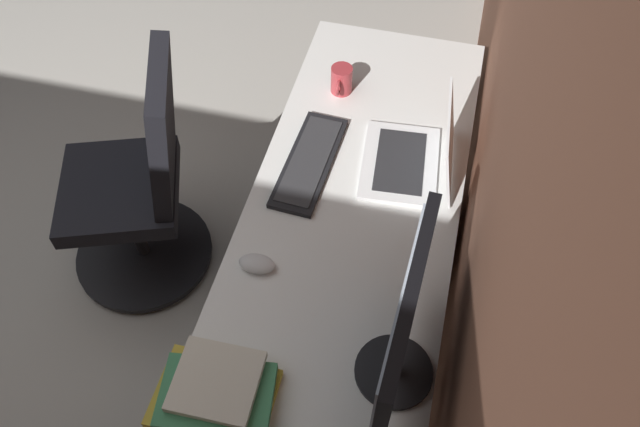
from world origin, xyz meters
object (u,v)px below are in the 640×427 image
at_px(laptop_leftmost, 419,155).
at_px(book_stack_near, 216,393).
at_px(coffee_mug, 341,80).
at_px(office_chair, 140,188).
at_px(mouse_main, 257,264).
at_px(monitor_primary, 402,328).
at_px(drawer_pedestal, 362,251).
at_px(keyboard_main, 309,162).

bearing_deg(laptop_leftmost, book_stack_near, -22.49).
distance_m(coffee_mug, office_chair, 0.83).
bearing_deg(office_chair, mouse_main, 57.39).
distance_m(monitor_primary, coffee_mug, 1.07).
bearing_deg(office_chair, drawer_pedestal, 89.95).
xyz_separation_m(drawer_pedestal, laptop_leftmost, (-0.11, 0.14, 0.44)).
bearing_deg(drawer_pedestal, mouse_main, -32.84).
relative_size(keyboard_main, coffee_mug, 3.72).
bearing_deg(monitor_primary, office_chair, -120.28).
height_order(drawer_pedestal, office_chair, office_chair).
height_order(laptop_leftmost, book_stack_near, laptop_leftmost).
relative_size(laptop_leftmost, office_chair, 0.37).
xyz_separation_m(monitor_primary, laptop_leftmost, (-0.70, -0.05, -0.19)).
bearing_deg(keyboard_main, office_chair, -86.85).
bearing_deg(office_chair, laptop_leftmost, 96.31).
distance_m(monitor_primary, office_chair, 1.29).
bearing_deg(monitor_primary, coffee_mug, -159.90).
xyz_separation_m(book_stack_near, office_chair, (-0.77, -0.61, -0.31)).
bearing_deg(drawer_pedestal, coffee_mug, -155.76).
distance_m(laptop_leftmost, mouse_main, 0.62).
relative_size(mouse_main, coffee_mug, 0.91).
bearing_deg(mouse_main, keyboard_main, 173.79).
distance_m(monitor_primary, book_stack_near, 0.49).
distance_m(drawer_pedestal, laptop_leftmost, 0.47).
relative_size(keyboard_main, book_stack_near, 1.41).
bearing_deg(book_stack_near, monitor_primary, 112.89).
xyz_separation_m(laptop_leftmost, office_chair, (0.11, -0.97, -0.33)).
xyz_separation_m(coffee_mug, office_chair, (0.39, -0.66, -0.32)).
bearing_deg(drawer_pedestal, laptop_leftmost, 128.02).
distance_m(keyboard_main, mouse_main, 0.42).
distance_m(monitor_primary, mouse_main, 0.53).
height_order(drawer_pedestal, laptop_leftmost, laptop_leftmost).
height_order(coffee_mug, office_chair, office_chair).
bearing_deg(mouse_main, office_chair, -122.61).
relative_size(keyboard_main, office_chair, 0.44).
distance_m(book_stack_near, coffee_mug, 1.16).
distance_m(laptop_leftmost, book_stack_near, 0.95).
height_order(keyboard_main, coffee_mug, coffee_mug).
xyz_separation_m(monitor_primary, keyboard_main, (-0.63, -0.38, -0.24)).
bearing_deg(drawer_pedestal, book_stack_near, -16.27).
height_order(mouse_main, book_stack_near, book_stack_near).
height_order(book_stack_near, office_chair, office_chair).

